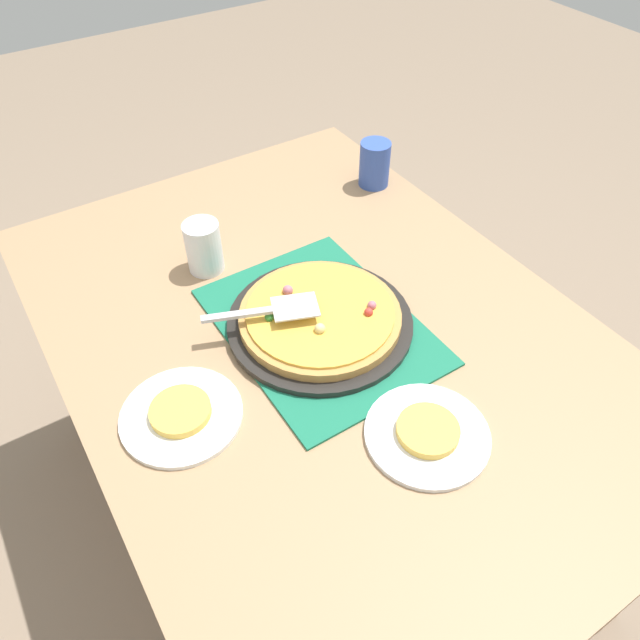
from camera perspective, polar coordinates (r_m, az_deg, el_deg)
name	(u,v)px	position (r m, az deg, el deg)	size (l,w,h in m)	color
ground_plane	(320,505)	(1.86, 0.00, -17.05)	(8.00, 8.00, 0.00)	#84705B
dining_table	(320,362)	(1.33, 0.00, -3.95)	(1.40, 1.00, 0.75)	#9E7A56
placemat	(320,326)	(1.24, 0.00, -0.55)	(0.48, 0.36, 0.01)	#196B4C
pizza_pan	(320,322)	(1.24, 0.00, -0.23)	(0.38, 0.38, 0.01)	black
pizza	(320,315)	(1.22, -0.01, 0.43)	(0.33, 0.33, 0.04)	#B78442
plate_near_left	(181,415)	(1.12, -12.93, -8.75)	(0.22, 0.22, 0.01)	white
plate_far_right	(427,435)	(1.09, 10.06, -10.59)	(0.22, 0.22, 0.01)	white
served_slice_left	(180,411)	(1.11, -13.03, -8.35)	(0.11, 0.11, 0.02)	#EAB747
served_slice_right	(428,430)	(1.08, 10.14, -10.20)	(0.11, 0.11, 0.02)	#EAB747
cup_near	(204,247)	(1.37, -10.91, 6.77)	(0.08, 0.08, 0.12)	white
cup_far	(375,164)	(1.64, 5.16, 14.44)	(0.08, 0.08, 0.12)	#3351AD
pizza_server	(271,310)	(1.19, -4.63, 0.94)	(0.12, 0.23, 0.01)	silver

